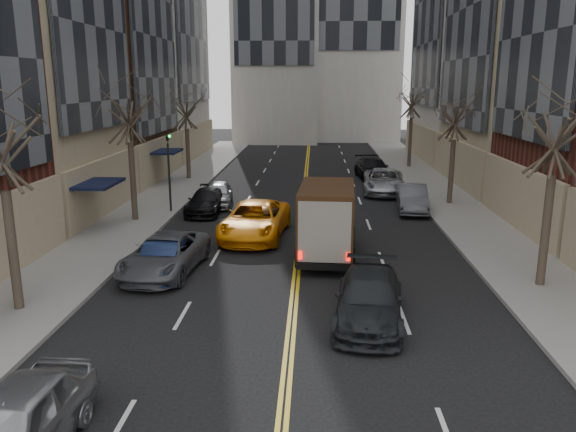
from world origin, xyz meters
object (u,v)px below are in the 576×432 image
object	(u,v)px
ups_truck	(327,221)
pedestrian	(347,215)
taxi	(255,220)
observer_sedan	(369,299)

from	to	relation	value
ups_truck	pedestrian	size ratio (longest dim) A/B	3.66
ups_truck	pedestrian	distance (m)	4.55
ups_truck	taxi	world-z (taller)	ups_truck
observer_sedan	taxi	distance (m)	10.47
ups_truck	taxi	bearing A→B (deg)	141.96
taxi	pedestrian	bearing A→B (deg)	22.86
observer_sedan	pedestrian	world-z (taller)	pedestrian
observer_sedan	ups_truck	bearing A→B (deg)	107.30
taxi	pedestrian	world-z (taller)	taxi
observer_sedan	pedestrian	distance (m)	10.88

